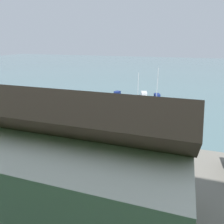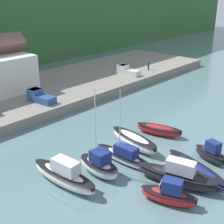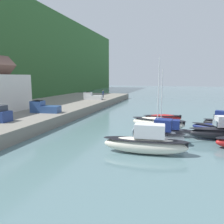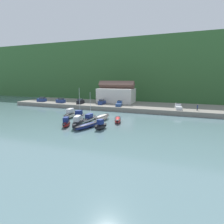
% 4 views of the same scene
% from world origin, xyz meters
% --- Properties ---
extents(ground_plane, '(320.00, 320.00, 0.00)m').
position_xyz_m(ground_plane, '(0.00, 0.00, 0.00)').
color(ground_plane, slate).
extents(hillside_backdrop, '(240.00, 50.07, 33.27)m').
position_xyz_m(hillside_backdrop, '(0.00, 69.79, 16.64)').
color(hillside_backdrop, '#386633').
rests_on(hillside_backdrop, ground_plane).
extents(quay_promenade, '(94.26, 20.17, 1.62)m').
position_xyz_m(quay_promenade, '(0.00, 24.18, 0.81)').
color(quay_promenade, gray).
rests_on(quay_promenade, ground_plane).
extents(harbor_clubhouse, '(16.27, 9.73, 9.71)m').
position_xyz_m(harbor_clubhouse, '(-2.67, 28.07, 5.18)').
color(harbor_clubhouse, silver).
rests_on(harbor_clubhouse, quay_promenade).
extents(moored_boat_0, '(2.56, 8.45, 2.96)m').
position_xyz_m(moored_boat_0, '(-8.69, -0.17, 1.10)').
color(moored_boat_0, white).
rests_on(moored_boat_0, ground_plane).
extents(moored_boat_1, '(2.56, 5.43, 9.55)m').
position_xyz_m(moored_boat_1, '(-4.91, -1.34, 1.06)').
color(moored_boat_1, silver).
rests_on(moored_boat_1, ground_plane).
extents(moored_boat_2, '(1.88, 7.90, 8.43)m').
position_xyz_m(moored_boat_2, '(-1.19, -1.67, 0.75)').
color(moored_boat_2, silver).
rests_on(moored_boat_2, ground_plane).
extents(moored_boat_3, '(3.31, 8.00, 1.69)m').
position_xyz_m(moored_boat_3, '(2.26, -0.35, 0.89)').
color(moored_boat_3, white).
rests_on(moored_boat_3, ground_plane).
extents(moored_boat_4, '(3.45, 6.59, 1.33)m').
position_xyz_m(moored_boat_4, '(7.29, -0.64, 0.70)').
color(moored_boat_4, red).
rests_on(moored_boat_4, ground_plane).
extents(moored_boat_5, '(3.27, 5.52, 2.52)m').
position_xyz_m(moored_boat_5, '(-4.03, -9.50, 0.92)').
color(moored_boat_5, red).
rests_on(moored_boat_5, ground_plane).
extents(moored_boat_6, '(3.62, 8.39, 2.88)m').
position_xyz_m(moored_boat_6, '(-1.14, -8.50, 1.07)').
color(moored_boat_6, black).
rests_on(moored_boat_6, ground_plane).
extents(moored_boat_7, '(4.20, 8.60, 1.22)m').
position_xyz_m(moored_boat_7, '(1.90, -9.08, 0.65)').
color(moored_boat_7, navy).
rests_on(moored_boat_7, ground_plane).
extents(moored_boat_8, '(2.65, 4.55, 2.57)m').
position_xyz_m(moored_boat_8, '(5.56, -8.93, 0.94)').
color(moored_boat_8, black).
rests_on(moored_boat_8, ground_plane).
extents(parked_car_0, '(2.00, 4.28, 2.16)m').
position_xyz_m(parked_car_0, '(-6.47, 20.12, 2.54)').
color(parked_car_0, navy).
rests_on(parked_car_0, quay_promenade).
extents(parked_car_1, '(2.00, 4.28, 2.16)m').
position_xyz_m(parked_car_1, '(-15.80, 18.47, 2.54)').
color(parked_car_1, black).
rests_on(parked_car_1, quay_promenade).
extents(parked_car_2, '(4.38, 2.28, 2.16)m').
position_xyz_m(parked_car_2, '(-36.59, 18.63, 2.54)').
color(parked_car_2, navy).
rests_on(parked_car_2, quay_promenade).
extents(parked_car_3, '(4.36, 2.22, 2.16)m').
position_xyz_m(parked_car_3, '(-25.72, 18.23, 2.54)').
color(parked_car_3, navy).
rests_on(parked_car_3, quay_promenade).
extents(pickup_truck_0, '(2.49, 4.92, 1.90)m').
position_xyz_m(pickup_truck_0, '(23.75, 18.75, 2.44)').
color(pickup_truck_0, silver).
rests_on(pickup_truck_0, quay_promenade).
extents(pickup_truck_1, '(2.54, 4.93, 1.90)m').
position_xyz_m(pickup_truck_1, '(1.75, 18.43, 2.44)').
color(pickup_truck_1, '#2D4C84').
rests_on(pickup_truck_1, quay_promenade).
extents(person_on_quay, '(0.40, 0.40, 2.14)m').
position_xyz_m(person_on_quay, '(29.86, 17.71, 2.72)').
color(person_on_quay, '#232838').
rests_on(person_on_quay, quay_promenade).
extents(dog_on_quay, '(0.88, 0.35, 0.68)m').
position_xyz_m(dog_on_quay, '(-34.39, 20.97, 2.08)').
color(dog_on_quay, tan).
rests_on(dog_on_quay, quay_promenade).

